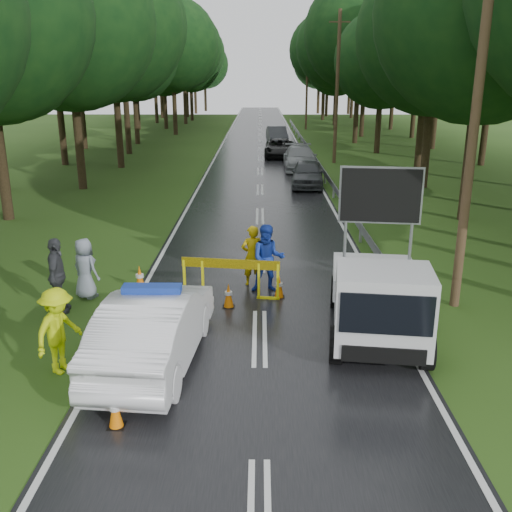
{
  "coord_description": "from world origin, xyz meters",
  "views": [
    {
      "loc": [
        -0.0,
        -12.16,
        5.86
      ],
      "look_at": [
        -0.1,
        2.21,
        1.3
      ],
      "focal_mm": 40.0,
      "sensor_mm": 36.0,
      "label": 1
    }
  ],
  "objects_px": {
    "civilian": "(268,259)",
    "queue_car_first": "(307,174)",
    "work_truck": "(378,297)",
    "queue_car_second": "(300,158)",
    "barrier": "(230,269)",
    "queue_car_third": "(280,148)",
    "officer": "(252,256)",
    "police_sedan": "(154,328)",
    "queue_car_fourth": "(277,135)"
  },
  "relations": [
    {
      "from": "barrier",
      "to": "queue_car_fourth",
      "type": "relative_size",
      "value": 0.58
    },
    {
      "from": "work_truck",
      "to": "queue_car_fourth",
      "type": "relative_size",
      "value": 1.07
    },
    {
      "from": "queue_car_first",
      "to": "queue_car_third",
      "type": "distance_m",
      "value": 12.05
    },
    {
      "from": "work_truck",
      "to": "barrier",
      "type": "distance_m",
      "value": 4.32
    },
    {
      "from": "officer",
      "to": "queue_car_first",
      "type": "relative_size",
      "value": 0.42
    },
    {
      "from": "police_sedan",
      "to": "queue_car_first",
      "type": "bearing_deg",
      "value": -98.17
    },
    {
      "from": "work_truck",
      "to": "queue_car_first",
      "type": "relative_size",
      "value": 1.18
    },
    {
      "from": "queue_car_third",
      "to": "officer",
      "type": "bearing_deg",
      "value": -91.02
    },
    {
      "from": "queue_car_second",
      "to": "police_sedan",
      "type": "bearing_deg",
      "value": -100.06
    },
    {
      "from": "barrier",
      "to": "queue_car_third",
      "type": "height_order",
      "value": "queue_car_third"
    },
    {
      "from": "officer",
      "to": "barrier",
      "type": "bearing_deg",
      "value": 43.74
    },
    {
      "from": "queue_car_second",
      "to": "queue_car_fourth",
      "type": "height_order",
      "value": "queue_car_fourth"
    },
    {
      "from": "officer",
      "to": "queue_car_third",
      "type": "bearing_deg",
      "value": -110.31
    },
    {
      "from": "police_sedan",
      "to": "queue_car_third",
      "type": "height_order",
      "value": "police_sedan"
    },
    {
      "from": "queue_car_first",
      "to": "work_truck",
      "type": "bearing_deg",
      "value": -85.21
    },
    {
      "from": "work_truck",
      "to": "officer",
      "type": "height_order",
      "value": "work_truck"
    },
    {
      "from": "officer",
      "to": "queue_car_fourth",
      "type": "height_order",
      "value": "officer"
    },
    {
      "from": "queue_car_first",
      "to": "queue_car_third",
      "type": "bearing_deg",
      "value": 99.79
    },
    {
      "from": "officer",
      "to": "queue_car_third",
      "type": "relative_size",
      "value": 0.38
    },
    {
      "from": "police_sedan",
      "to": "officer",
      "type": "xyz_separation_m",
      "value": [
        1.99,
        4.77,
        0.09
      ]
    },
    {
      "from": "police_sedan",
      "to": "queue_car_fourth",
      "type": "xyz_separation_m",
      "value": [
        3.71,
        40.76,
        -0.04
      ]
    },
    {
      "from": "civilian",
      "to": "queue_car_first",
      "type": "xyz_separation_m",
      "value": [
        2.37,
        15.99,
        -0.25
      ]
    },
    {
      "from": "civilian",
      "to": "queue_car_second",
      "type": "height_order",
      "value": "civilian"
    },
    {
      "from": "queue_car_second",
      "to": "queue_car_third",
      "type": "xyz_separation_m",
      "value": [
        -1.12,
        6.0,
        -0.08
      ]
    },
    {
      "from": "barrier",
      "to": "work_truck",
      "type": "bearing_deg",
      "value": -27.52
    },
    {
      "from": "queue_car_fourth",
      "to": "queue_car_second",
      "type": "bearing_deg",
      "value": -89.86
    },
    {
      "from": "work_truck",
      "to": "civilian",
      "type": "height_order",
      "value": "work_truck"
    },
    {
      "from": "police_sedan",
      "to": "work_truck",
      "type": "relative_size",
      "value": 1.01
    },
    {
      "from": "work_truck",
      "to": "queue_car_third",
      "type": "distance_m",
      "value": 31.02
    },
    {
      "from": "work_truck",
      "to": "police_sedan",
      "type": "bearing_deg",
      "value": -158.52
    },
    {
      "from": "queue_car_fourth",
      "to": "officer",
      "type": "bearing_deg",
      "value": -96.94
    },
    {
      "from": "barrier",
      "to": "queue_car_fourth",
      "type": "bearing_deg",
      "value": 94.35
    },
    {
      "from": "officer",
      "to": "queue_car_second",
      "type": "relative_size",
      "value": 0.35
    },
    {
      "from": "work_truck",
      "to": "queue_car_fourth",
      "type": "bearing_deg",
      "value": 99.07
    },
    {
      "from": "civilian",
      "to": "queue_car_first",
      "type": "bearing_deg",
      "value": 79.85
    },
    {
      "from": "officer",
      "to": "queue_car_first",
      "type": "bearing_deg",
      "value": -117.11
    },
    {
      "from": "work_truck",
      "to": "barrier",
      "type": "relative_size",
      "value": 1.85
    },
    {
      "from": "work_truck",
      "to": "queue_car_third",
      "type": "xyz_separation_m",
      "value": [
        -1.24,
        31.0,
        -0.36
      ]
    },
    {
      "from": "queue_car_first",
      "to": "police_sedan",
      "type": "bearing_deg",
      "value": -98.94
    },
    {
      "from": "queue_car_second",
      "to": "queue_car_third",
      "type": "distance_m",
      "value": 6.1
    },
    {
      "from": "work_truck",
      "to": "queue_car_second",
      "type": "height_order",
      "value": "work_truck"
    },
    {
      "from": "civilian",
      "to": "queue_car_third",
      "type": "relative_size",
      "value": 0.41
    },
    {
      "from": "police_sedan",
      "to": "queue_car_fourth",
      "type": "bearing_deg",
      "value": -89.99
    },
    {
      "from": "officer",
      "to": "civilian",
      "type": "height_order",
      "value": "civilian"
    },
    {
      "from": "work_truck",
      "to": "officer",
      "type": "bearing_deg",
      "value": 137.14
    },
    {
      "from": "queue_car_second",
      "to": "queue_car_fourth",
      "type": "distance_m",
      "value": 14.56
    },
    {
      "from": "queue_car_second",
      "to": "queue_car_fourth",
      "type": "xyz_separation_m",
      "value": [
        -1.1,
        14.52,
        0.02
      ]
    },
    {
      "from": "police_sedan",
      "to": "queue_car_first",
      "type": "height_order",
      "value": "police_sedan"
    },
    {
      "from": "work_truck",
      "to": "queue_car_second",
      "type": "bearing_deg",
      "value": 97.56
    },
    {
      "from": "civilian",
      "to": "queue_car_second",
      "type": "bearing_deg",
      "value": 82.13
    }
  ]
}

